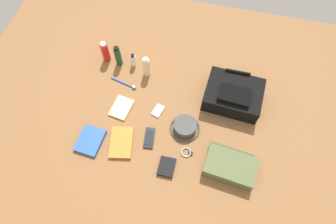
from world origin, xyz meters
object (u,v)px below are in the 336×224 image
at_px(shampoo_bottle, 118,56).
at_px(media_player, 158,111).
at_px(lotion_bottle, 146,67).
at_px(toothbrush, 125,84).
at_px(backpack, 233,95).
at_px(toothpaste_tube, 133,60).
at_px(travel_guidebook, 121,143).
at_px(bucket_hat, 185,127).
at_px(paperback_novel, 90,141).
at_px(cell_phone, 149,138).
at_px(notepad, 122,108).
at_px(wristwatch, 187,152).
at_px(sunscreen_spray, 105,52).
at_px(toiletry_pouch, 230,166).
at_px(wallet, 167,167).

xyz_separation_m(shampoo_bottle, media_player, (0.34, -0.30, -0.07)).
xyz_separation_m(lotion_bottle, toothbrush, (-0.12, -0.11, -0.07)).
xyz_separation_m(backpack, lotion_bottle, (-0.57, 0.07, 0.01)).
distance_m(backpack, lotion_bottle, 0.58).
relative_size(toothpaste_tube, lotion_bottle, 0.67).
relative_size(travel_guidebook, toothbrush, 1.17).
relative_size(bucket_hat, lotion_bottle, 1.13).
xyz_separation_m(toothpaste_tube, media_player, (0.25, -0.31, -0.05)).
xyz_separation_m(paperback_novel, cell_phone, (0.33, 0.10, -0.00)).
bearing_deg(shampoo_bottle, notepad, -70.22).
bearing_deg(media_player, wristwatch, -44.46).
xyz_separation_m(bucket_hat, toothbrush, (-0.45, 0.22, -0.02)).
height_order(lotion_bottle, media_player, lotion_bottle).
bearing_deg(sunscreen_spray, backpack, -8.08).
bearing_deg(media_player, notepad, -171.64).
distance_m(toiletry_pouch, sunscreen_spray, 1.08).
height_order(backpack, travel_guidebook, backpack).
relative_size(sunscreen_spray, notepad, 1.07).
relative_size(bucket_hat, toothpaste_tube, 1.70).
xyz_separation_m(toothbrush, notepad, (0.03, -0.18, 0.00)).
bearing_deg(wallet, lotion_bottle, 114.81).
relative_size(shampoo_bottle, lotion_bottle, 1.02).
relative_size(cell_phone, toothbrush, 0.74).
bearing_deg(lotion_bottle, bucket_hat, -45.53).
height_order(travel_guidebook, notepad, travel_guidebook).
height_order(sunscreen_spray, paperback_novel, sunscreen_spray).
xyz_separation_m(lotion_bottle, paperback_novel, (-0.20, -0.54, -0.07)).
bearing_deg(media_player, toothpaste_tube, 128.77).
xyz_separation_m(toiletry_pouch, paperback_novel, (-0.82, -0.03, -0.03)).
xyz_separation_m(toothbrush, wallet, (0.40, -0.48, 0.01)).
xyz_separation_m(backpack, toothpaste_tube, (-0.68, 0.12, -0.01)).
xyz_separation_m(toiletry_pouch, shampoo_bottle, (-0.82, 0.55, 0.04)).
height_order(toothpaste_tube, notepad, toothpaste_tube).
relative_size(bucket_hat, cell_phone, 1.33).
bearing_deg(wallet, toothpaste_tube, 120.54).
relative_size(paperback_novel, toothbrush, 0.99).
relative_size(shampoo_bottle, travel_guidebook, 0.76).
xyz_separation_m(sunscreen_spray, wristwatch, (0.67, -0.54, -0.07)).
distance_m(media_player, wallet, 0.36).
height_order(wallet, notepad, wallet).
bearing_deg(toothpaste_tube, toiletry_pouch, -37.83).
height_order(media_player, wristwatch, same).
bearing_deg(wallet, travel_guidebook, 164.33).
distance_m(cell_phone, wallet, 0.21).
bearing_deg(toothbrush, toothpaste_tube, 85.23).
height_order(travel_guidebook, cell_phone, travel_guidebook).
bearing_deg(toothpaste_tube, paperback_novel, -98.92).
distance_m(sunscreen_spray, travel_guidebook, 0.64).
relative_size(sunscreen_spray, travel_guidebook, 0.75).
height_order(paperback_novel, cell_phone, paperback_novel).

